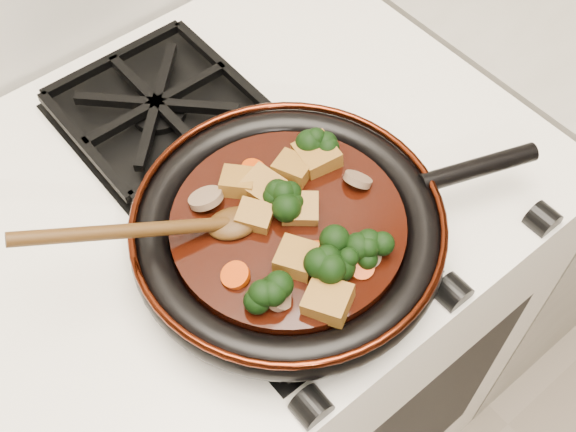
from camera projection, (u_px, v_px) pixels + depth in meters
stove at (243, 341)px, 1.24m from camera, size 0.76×0.60×0.90m
burner_grate_front at (298, 253)px, 0.79m from camera, size 0.23×0.23×0.03m
burner_grate_back at (158, 108)px, 0.92m from camera, size 0.23×0.23×0.03m
skillet at (290, 229)px, 0.78m from camera, size 0.45×0.34×0.05m
braising_sauce at (288, 227)px, 0.77m from camera, size 0.25×0.25×0.02m
tofu_cube_0 at (293, 169)px, 0.79m from camera, size 0.05×0.05×0.03m
tofu_cube_1 at (296, 258)px, 0.73m from camera, size 0.05×0.05×0.02m
tofu_cube_2 at (255, 217)px, 0.76m from camera, size 0.05×0.05×0.02m
tofu_cube_3 at (263, 187)px, 0.78m from camera, size 0.05×0.05×0.03m
tofu_cube_4 at (317, 155)px, 0.80m from camera, size 0.05×0.05×0.03m
tofu_cube_5 at (300, 209)px, 0.76m from camera, size 0.05×0.05×0.02m
tofu_cube_6 at (238, 182)px, 0.78m from camera, size 0.05×0.05×0.02m
tofu_cube_7 at (328, 301)px, 0.70m from camera, size 0.06×0.06×0.03m
broccoli_floret_0 at (268, 295)px, 0.70m from camera, size 0.09×0.08×0.06m
broccoli_floret_1 at (285, 198)px, 0.77m from camera, size 0.09×0.09×0.06m
broccoli_floret_2 at (367, 244)px, 0.74m from camera, size 0.07×0.06×0.06m
broccoli_floret_3 at (333, 266)px, 0.72m from camera, size 0.09×0.09×0.06m
broccoli_floret_4 at (335, 257)px, 0.72m from camera, size 0.08×0.08×0.07m
broccoli_floret_5 at (318, 148)px, 0.81m from camera, size 0.07×0.07×0.06m
carrot_coin_0 at (235, 275)px, 0.72m from camera, size 0.03×0.03×0.02m
carrot_coin_1 at (317, 251)px, 0.74m from camera, size 0.03×0.03×0.02m
carrot_coin_2 at (361, 267)px, 0.73m from camera, size 0.03×0.03×0.02m
carrot_coin_3 at (253, 171)px, 0.80m from camera, size 0.03×0.03×0.02m
mushroom_slice_0 at (206, 198)px, 0.77m from camera, size 0.04×0.04×0.02m
mushroom_slice_1 at (307, 152)px, 0.81m from camera, size 0.04×0.04×0.02m
mushroom_slice_2 at (278, 295)px, 0.71m from camera, size 0.05×0.05×0.03m
mushroom_slice_3 at (358, 179)px, 0.79m from camera, size 0.04×0.04×0.03m
mushroom_slice_4 at (367, 254)px, 0.73m from camera, size 0.03×0.03×0.02m
wooden_spoon at (176, 227)px, 0.73m from camera, size 0.14×0.08×0.22m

